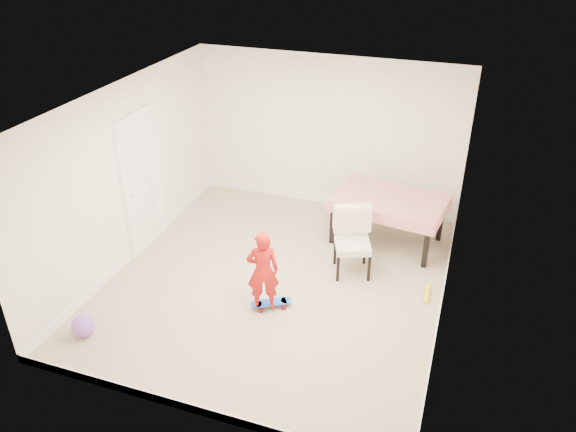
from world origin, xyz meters
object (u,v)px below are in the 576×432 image
(dining_table, at_px, (387,219))
(dining_chair, at_px, (353,243))
(skateboard, at_px, (271,304))
(child, at_px, (263,273))
(balloon, at_px, (83,326))

(dining_table, relative_size, dining_chair, 1.69)
(skateboard, bearing_deg, child, -171.22)
(dining_table, height_order, child, child)
(dining_chair, xyz_separation_m, skateboard, (-0.80, -1.13, -0.45))
(dining_chair, relative_size, balloon, 3.49)
(dining_table, xyz_separation_m, skateboard, (-1.11, -2.14, -0.35))
(balloon, bearing_deg, skateboard, 32.75)
(skateboard, distance_m, child, 0.53)
(dining_table, distance_m, child, 2.51)
(skateboard, relative_size, balloon, 1.95)
(skateboard, height_order, balloon, balloon)
(skateboard, xyz_separation_m, child, (-0.08, -0.07, 0.52))
(dining_table, distance_m, dining_chair, 1.06)
(dining_table, distance_m, skateboard, 2.43)
(dining_table, relative_size, balloon, 5.89)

